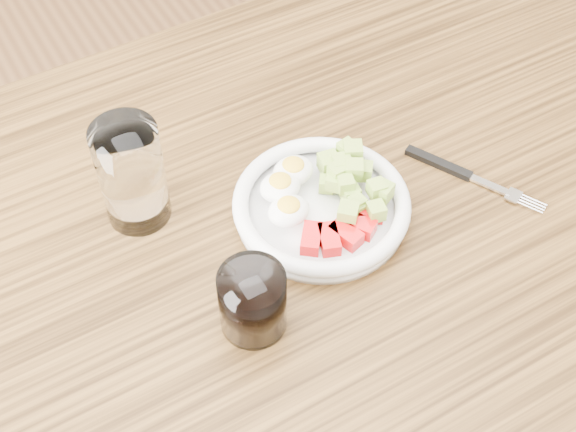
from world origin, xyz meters
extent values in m
cube|color=brown|center=(0.65, 0.35, 0.36)|extent=(0.07, 0.07, 0.73)
cube|color=brown|center=(0.00, 0.00, 0.75)|extent=(1.50, 0.90, 0.04)
cylinder|color=white|center=(0.04, 0.01, 0.78)|extent=(0.21, 0.21, 0.01)
torus|color=white|center=(0.04, 0.01, 0.79)|extent=(0.22, 0.22, 0.02)
cube|color=red|center=(0.00, -0.03, 0.79)|extent=(0.04, 0.05, 0.02)
cube|color=red|center=(0.02, -0.04, 0.79)|extent=(0.04, 0.05, 0.02)
cube|color=red|center=(0.04, -0.04, 0.79)|extent=(0.03, 0.05, 0.02)
cube|color=red|center=(0.06, -0.04, 0.79)|extent=(0.04, 0.05, 0.02)
cube|color=red|center=(0.08, -0.03, 0.79)|extent=(0.05, 0.04, 0.02)
ellipsoid|color=white|center=(0.00, 0.05, 0.80)|extent=(0.05, 0.05, 0.03)
ellipsoid|color=yellow|center=(0.00, 0.05, 0.81)|extent=(0.03, 0.03, 0.01)
ellipsoid|color=white|center=(0.03, 0.07, 0.80)|extent=(0.05, 0.05, 0.03)
ellipsoid|color=yellow|center=(0.03, 0.07, 0.81)|extent=(0.03, 0.03, 0.01)
ellipsoid|color=white|center=(-0.01, 0.01, 0.80)|extent=(0.05, 0.05, 0.03)
ellipsoid|color=yellow|center=(-0.01, 0.01, 0.81)|extent=(0.03, 0.03, 0.01)
cube|color=#A0BB48|center=(0.10, -0.02, 0.81)|extent=(0.02, 0.02, 0.02)
cube|color=#A0BB48|center=(0.09, 0.02, 0.82)|extent=(0.03, 0.03, 0.02)
cube|color=#A0BB48|center=(0.11, 0.06, 0.81)|extent=(0.02, 0.02, 0.02)
cube|color=#A0BB48|center=(0.07, -0.02, 0.80)|extent=(0.02, 0.02, 0.02)
cube|color=#A0BB48|center=(0.11, 0.05, 0.82)|extent=(0.03, 0.03, 0.02)
cube|color=#A0BB48|center=(0.08, 0.00, 0.80)|extent=(0.02, 0.02, 0.02)
cube|color=#A0BB48|center=(0.07, -0.02, 0.80)|extent=(0.02, 0.02, 0.02)
cube|color=#A0BB48|center=(0.11, 0.07, 0.79)|extent=(0.02, 0.02, 0.02)
cube|color=#A0BB48|center=(0.06, 0.04, 0.79)|extent=(0.03, 0.03, 0.02)
cube|color=#A0BB48|center=(0.10, 0.02, 0.81)|extent=(0.03, 0.03, 0.02)
cube|color=#A0BB48|center=(0.07, 0.01, 0.81)|extent=(0.02, 0.02, 0.02)
cube|color=#A0BB48|center=(0.09, -0.04, 0.80)|extent=(0.02, 0.02, 0.02)
cube|color=#A0BB48|center=(0.08, 0.04, 0.81)|extent=(0.03, 0.03, 0.02)
cube|color=#A0BB48|center=(0.11, -0.02, 0.81)|extent=(0.03, 0.03, 0.02)
cube|color=#A0BB48|center=(0.08, 0.06, 0.80)|extent=(0.03, 0.03, 0.02)
cube|color=#A0BB48|center=(0.05, -0.03, 0.80)|extent=(0.03, 0.03, 0.02)
cube|color=#A0BB48|center=(0.09, 0.03, 0.79)|extent=(0.02, 0.02, 0.02)
cube|color=#A0BB48|center=(0.07, 0.03, 0.81)|extent=(0.02, 0.02, 0.02)
cube|color=#A0BB48|center=(0.07, 0.02, 0.81)|extent=(0.03, 0.03, 0.02)
cube|color=black|center=(0.22, 0.01, 0.77)|extent=(0.05, 0.09, 0.01)
cube|color=silver|center=(0.25, -0.06, 0.77)|extent=(0.03, 0.05, 0.00)
cube|color=silver|center=(0.27, -0.09, 0.77)|extent=(0.03, 0.03, 0.00)
cylinder|color=silver|center=(0.27, -0.11, 0.77)|extent=(0.02, 0.03, 0.00)
cylinder|color=silver|center=(0.28, -0.11, 0.77)|extent=(0.02, 0.03, 0.00)
cylinder|color=silver|center=(0.28, -0.11, 0.77)|extent=(0.02, 0.03, 0.00)
cylinder|color=silver|center=(0.29, -0.11, 0.77)|extent=(0.02, 0.03, 0.00)
cylinder|color=white|center=(-0.16, 0.13, 0.84)|extent=(0.08, 0.08, 0.14)
cylinder|color=white|center=(-0.11, -0.08, 0.81)|extent=(0.08, 0.08, 0.09)
cylinder|color=black|center=(-0.11, -0.08, 0.81)|extent=(0.07, 0.07, 0.07)
camera|label=1|loc=(-0.31, -0.52, 1.55)|focal=50.00mm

